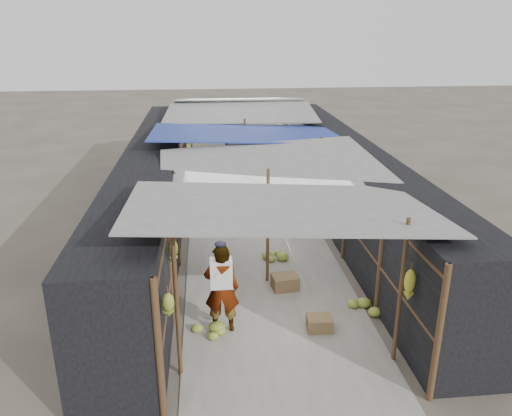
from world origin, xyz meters
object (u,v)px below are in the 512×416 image
object	(u,v)px
shopper_blue	(231,164)
vendor_seated	(284,179)
vendor_elderly	(222,289)
black_basin	(299,229)
crate_near	(319,324)

from	to	relation	value
shopper_blue	vendor_seated	world-z (taller)	shopper_blue
vendor_elderly	vendor_seated	distance (m)	8.45
shopper_blue	black_basin	bearing A→B (deg)	-102.58
shopper_blue	vendor_seated	bearing A→B (deg)	-48.99
crate_near	shopper_blue	size ratio (longest dim) A/B	0.25
shopper_blue	vendor_seated	distance (m)	1.87
crate_near	vendor_elderly	size ratio (longest dim) A/B	0.27
vendor_elderly	shopper_blue	world-z (taller)	shopper_blue
shopper_blue	vendor_seated	size ratio (longest dim) A/B	1.90
vendor_seated	black_basin	bearing A→B (deg)	-15.55
black_basin	shopper_blue	size ratio (longest dim) A/B	0.31
vendor_elderly	vendor_seated	xyz separation A→B (m)	(2.42, 8.09, -0.38)
black_basin	shopper_blue	world-z (taller)	shopper_blue
vendor_elderly	shopper_blue	size ratio (longest dim) A/B	0.94
black_basin	vendor_seated	size ratio (longest dim) A/B	0.60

